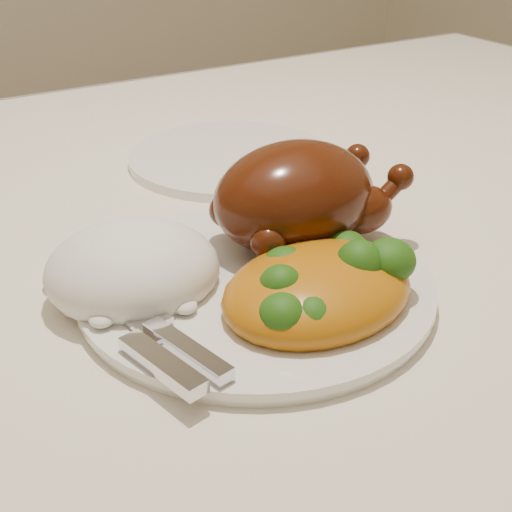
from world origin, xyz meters
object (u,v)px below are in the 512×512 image
dining_table (150,362)px  dinner_plate (256,287)px  side_plate (232,158)px  roast_chicken (299,196)px

dining_table → dinner_plate: bearing=-61.0°
dinner_plate → side_plate: 0.27m
dining_table → roast_chicken: bearing=-28.1°
side_plate → roast_chicken: 0.22m
side_plate → dining_table: bearing=-138.8°
dining_table → side_plate: (0.17, 0.15, 0.11)m
dining_table → side_plate: side_plate is taller
dining_table → dinner_plate: size_ratio=6.28×
dinner_plate → side_plate: size_ratio=1.18×
side_plate → roast_chicken: roast_chicken is taller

